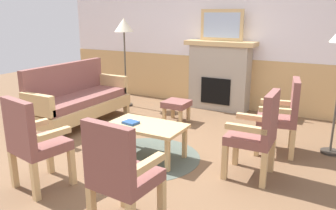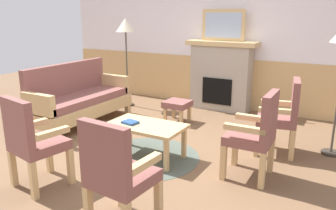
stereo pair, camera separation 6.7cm
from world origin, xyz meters
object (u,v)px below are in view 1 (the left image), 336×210
couch (78,100)px  armchair_front_left (33,140)px  footstool (177,105)px  book_on_table (131,122)px  armchair_front_center (120,171)px  coffee_table (147,129)px  fireplace (220,75)px  armchair_by_window_left (283,113)px  floor_lamp_by_couch (124,31)px  armchair_near_fireplace (257,131)px  framed_picture (222,25)px

couch → armchair_front_left: 2.15m
footstool → armchair_front_left: (-0.24, -2.68, 0.25)m
book_on_table → armchair_front_center: 1.51m
coffee_table → armchair_front_left: 1.35m
book_on_table → footstool: (-0.16, 1.54, -0.17)m
footstool → armchair_front_center: bearing=-71.3°
book_on_table → footstool: size_ratio=0.46×
book_on_table → footstool: bearing=95.8°
fireplace → armchair_front_left: bearing=-98.6°
armchair_by_window_left → floor_lamp_by_couch: floor_lamp_by_couch is taller
couch → armchair_by_window_left: size_ratio=1.84×
fireplace → armchair_by_window_left: 2.15m
armchair_near_fireplace → armchair_front_left: bearing=-144.8°
fireplace → armchair_by_window_left: fireplace is taller
armchair_near_fireplace → armchair_by_window_left: size_ratio=1.00×
framed_picture → couch: (-1.70, -1.95, -1.16)m
armchair_by_window_left → footstool: bearing=164.8°
book_on_table → armchair_front_center: armchair_front_center is taller
armchair_near_fireplace → armchair_front_left: 2.34m
armchair_front_left → floor_lamp_by_couch: size_ratio=0.58×
couch → floor_lamp_by_couch: size_ratio=1.07×
framed_picture → coffee_table: (0.01, -2.57, -1.17)m
fireplace → armchair_near_fireplace: fireplace is taller
armchair_by_window_left → fireplace: bearing=132.5°
framed_picture → couch: size_ratio=0.44×
fireplace → floor_lamp_by_couch: bearing=-158.7°
couch → footstool: bearing=31.9°
armchair_front_left → couch: bearing=121.8°
fireplace → armchair_front_center: size_ratio=1.33×
armchair_front_left → book_on_table: bearing=70.8°
coffee_table → armchair_near_fireplace: size_ratio=0.98×
fireplace → footstool: bearing=-106.9°
framed_picture → book_on_table: 2.87m
armchair_front_left → armchair_front_center: (1.19, -0.15, 0.00)m
footstool → armchair_front_left: armchair_front_left is taller
armchair_by_window_left → floor_lamp_by_couch: (-3.13, 0.93, 0.91)m
book_on_table → armchair_front_left: 1.21m
book_on_table → framed_picture: bearing=86.2°
armchair_by_window_left → book_on_table: bearing=-147.0°
coffee_table → book_on_table: book_on_table is taller
armchair_by_window_left → armchair_front_left: (-2.02, -2.19, 0.00)m
fireplace → floor_lamp_by_couch: size_ratio=0.77×
coffee_table → armchair_by_window_left: (1.44, 0.99, 0.15)m
fireplace → couch: fireplace is taller
fireplace → armchair_by_window_left: (1.45, -1.58, -0.11)m
coffee_table → armchair_front_center: 1.49m
footstool → armchair_by_window_left: size_ratio=0.41×
armchair_front_left → footstool: bearing=84.9°
coffee_table → armchair_near_fireplace: 1.35m
footstool → armchair_by_window_left: 1.87m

